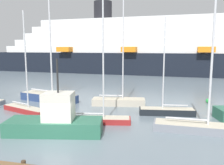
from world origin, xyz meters
TOP-DOWN VIEW (x-y plane):
  - ground_plane at (0.00, 0.00)m, footprint 600.00×600.00m
  - sailboat_0 at (1.68, 4.21)m, footprint 5.55×2.15m
  - sailboat_1 at (2.18, 10.59)m, footprint 5.95×2.37m
  - sailboat_3 at (-6.26, 5.85)m, footprint 5.47×2.96m
  - sailboat_4 at (9.71, 3.78)m, footprint 6.89×1.81m
  - sailboat_6 at (7.33, 7.93)m, footprint 5.27×1.84m
  - sailboat_7 at (-6.30, 10.70)m, footprint 7.60×3.68m
  - fishing_boat_0 at (-0.73, 1.18)m, footprint 7.27×3.53m
  - channel_buoy_0 at (12.06, 13.78)m, footprint 0.54×0.54m
  - cruise_ship at (7.78, 45.14)m, footprint 94.48×20.08m

SIDE VIEW (x-z plane):
  - ground_plane at x=0.00m, z-range 0.00..0.00m
  - channel_buoy_0 at x=12.06m, z-range -0.38..0.94m
  - sailboat_6 at x=7.33m, z-range -4.07..4.99m
  - sailboat_3 at x=-6.26m, z-range -4.38..5.32m
  - sailboat_0 at x=1.68m, z-range -4.59..5.55m
  - sailboat_4 at x=9.71m, z-range -4.46..5.45m
  - sailboat_1 at x=2.18m, z-range -5.05..6.15m
  - sailboat_7 at x=-6.30m, z-range -5.64..6.93m
  - fishing_boat_0 at x=-0.73m, z-range -1.75..3.76m
  - cruise_ship at x=7.78m, z-range -3.26..15.03m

